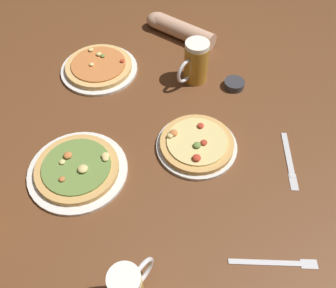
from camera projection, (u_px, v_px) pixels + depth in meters
name	position (u px, v px, depth m)	size (l,w,h in m)	color
ground_plane	(168.00, 151.00, 1.21)	(2.40, 2.40, 0.03)	brown
pizza_plate_near	(78.00, 169.00, 1.13)	(0.31, 0.31, 0.05)	silver
pizza_plate_far	(99.00, 67.00, 1.43)	(0.30, 0.30, 0.05)	silver
pizza_plate_side	(197.00, 144.00, 1.19)	(0.26, 0.26, 0.05)	silver
beer_mug_amber	(195.00, 62.00, 1.34)	(0.09, 0.14, 0.16)	#B27A23
beer_mug_pale	(128.00, 288.00, 0.84)	(0.08, 0.13, 0.16)	gold
ramekin_sauce	(234.00, 84.00, 1.37)	(0.08, 0.08, 0.03)	#333338
fork_left	(275.00, 263.00, 0.96)	(0.22, 0.10, 0.01)	silver
knife_right	(289.00, 160.00, 1.17)	(0.10, 0.22, 0.01)	silver
diner_arm	(177.00, 28.00, 1.55)	(0.32, 0.14, 0.07)	tan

